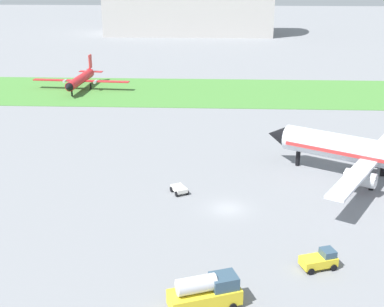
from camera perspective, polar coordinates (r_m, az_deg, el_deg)
name	(u,v)px	position (r m, az deg, el deg)	size (l,w,h in m)	color
ground_plane	(227,209)	(66.17, 3.88, -6.02)	(600.00, 600.00, 0.00)	gray
grass_taxiway_strip	(223,92)	(123.40, 3.40, 6.68)	(360.00, 28.00, 0.08)	#478438
airplane_taxiing_turboprop	(81,79)	(128.09, -12.04, 7.94)	(23.36, 20.01, 6.99)	red
airplane_midfield_jet	(373,153)	(76.62, 19.10, 0.01)	(29.16, 29.17, 11.48)	silver
baggage_cart_near_gate	(179,189)	(70.01, -1.41, -3.90)	(2.67, 2.93, 0.90)	white
pushback_tug_midfield	(320,260)	(55.45, 13.79, -11.19)	(3.99, 2.99, 1.95)	yellow
fuel_truck_by_runway	(206,292)	(48.28, 1.50, -14.84)	(6.93, 4.49, 3.29)	yellow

